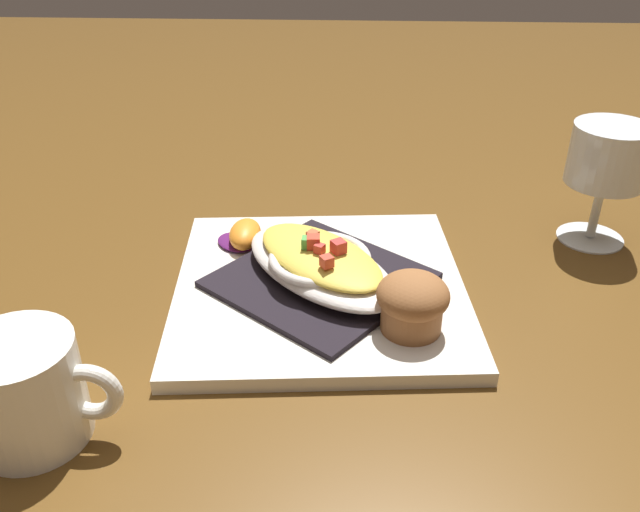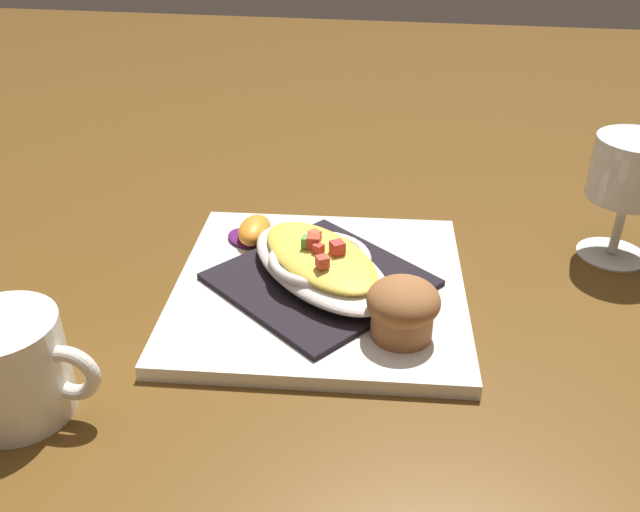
# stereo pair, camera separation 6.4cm
# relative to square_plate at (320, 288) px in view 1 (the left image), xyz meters

# --- Properties ---
(ground_plane) EXTENTS (2.60, 2.60, 0.00)m
(ground_plane) POSITION_rel_square_plate_xyz_m (0.00, 0.00, -0.01)
(ground_plane) COLOR brown
(square_plate) EXTENTS (0.30, 0.30, 0.01)m
(square_plate) POSITION_rel_square_plate_xyz_m (0.00, 0.00, 0.00)
(square_plate) COLOR silver
(square_plate) RESTS_ON ground_plane
(folded_napkin) EXTENTS (0.24, 0.24, 0.01)m
(folded_napkin) POSITION_rel_square_plate_xyz_m (0.00, 0.00, 0.01)
(folded_napkin) COLOR black
(folded_napkin) RESTS_ON square_plate
(gratin_dish) EXTENTS (0.20, 0.20, 0.05)m
(gratin_dish) POSITION_rel_square_plate_xyz_m (0.00, 0.00, 0.03)
(gratin_dish) COLOR white
(gratin_dish) RESTS_ON folded_napkin
(muffin) EXTENTS (0.06, 0.06, 0.05)m
(muffin) POSITION_rel_square_plate_xyz_m (0.07, 0.08, 0.04)
(muffin) COLOR #9A6137
(muffin) RESTS_ON square_plate
(orange_garnish) EXTENTS (0.06, 0.06, 0.03)m
(orange_garnish) POSITION_rel_square_plate_xyz_m (-0.07, -0.09, 0.02)
(orange_garnish) COLOR #501855
(orange_garnish) RESTS_ON square_plate
(coffee_mug) EXTENTS (0.08, 0.12, 0.08)m
(coffee_mug) POSITION_rel_square_plate_xyz_m (0.20, -0.20, 0.03)
(coffee_mug) COLOR white
(coffee_mug) RESTS_ON ground_plane
(stemmed_glass) EXTENTS (0.08, 0.08, 0.13)m
(stemmed_glass) POSITION_rel_square_plate_xyz_m (-0.13, 0.30, 0.09)
(stemmed_glass) COLOR white
(stemmed_glass) RESTS_ON ground_plane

